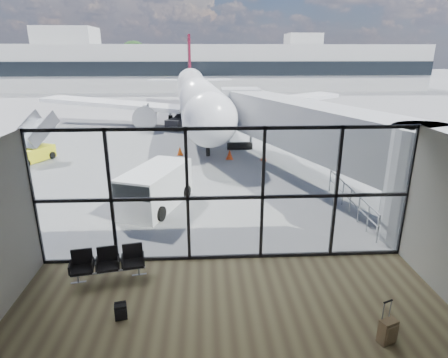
{
  "coord_description": "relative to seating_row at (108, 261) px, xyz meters",
  "views": [
    {
      "loc": [
        -0.64,
        -11.13,
        6.6
      ],
      "look_at": [
        0.12,
        3.0,
        1.82
      ],
      "focal_mm": 30.0,
      "sensor_mm": 36.0,
      "label": 1
    }
  ],
  "objects": [
    {
      "name": "tree_2",
      "position": [
        -29.35,
        72.91,
        5.34
      ],
      "size": [
        6.27,
        6.27,
        9.03
      ],
      "color": "#382619",
      "rests_on": "ground"
    },
    {
      "name": "tree_5",
      "position": [
        -11.35,
        72.91,
        5.34
      ],
      "size": [
        6.27,
        6.27,
        9.03
      ],
      "color": "#382619",
      "rests_on": "ground"
    },
    {
      "name": "tree_1",
      "position": [
        -35.35,
        72.91,
        4.71
      ],
      "size": [
        5.61,
        5.61,
        8.07
      ],
      "color": "#382619",
      "rests_on": "ground"
    },
    {
      "name": "mobile_stairs",
      "position": [
        -8.13,
        13.56,
        0.04
      ],
      "size": [
        2.82,
        3.79,
        2.42
      ],
      "rotation": [
        0.0,
        0.0,
        -0.41
      ],
      "color": "yellow",
      "rests_on": "ground"
    },
    {
      "name": "backpack",
      "position": [
        0.77,
        -2.0,
        -0.31
      ],
      "size": [
        0.34,
        0.33,
        0.47
      ],
      "rotation": [
        0.0,
        0.0,
        0.21
      ],
      "color": "black",
      "rests_on": "ground"
    },
    {
      "name": "traffic_cone_b",
      "position": [
        6.82,
        12.95,
        -0.29
      ],
      "size": [
        0.37,
        0.37,
        0.53
      ],
      "color": "#F8480D",
      "rests_on": "ground"
    },
    {
      "name": "traffic_cone_a",
      "position": [
        1.35,
        14.59,
        -0.27
      ],
      "size": [
        0.4,
        0.4,
        0.57
      ],
      "color": "#F5550C",
      "rests_on": "ground"
    },
    {
      "name": "tree_3",
      "position": [
        -23.35,
        72.91,
        4.09
      ],
      "size": [
        4.95,
        4.95,
        7.12
      ],
      "color": "#382619",
      "rests_on": "ground"
    },
    {
      "name": "belt_loader",
      "position": [
        0.69,
        23.94,
        0.02
      ],
      "size": [
        2.51,
        3.82,
        1.67
      ],
      "rotation": [
        0.0,
        0.0,
        -0.4
      ],
      "color": "black",
      "rests_on": "ground"
    },
    {
      "name": "glass_curtain_wall",
      "position": [
        3.65,
        0.91,
        1.71
      ],
      "size": [
        12.1,
        0.12,
        4.5
      ],
      "color": "white",
      "rests_on": "ground"
    },
    {
      "name": "seating_row",
      "position": [
        0.0,
        0.0,
        0.0
      ],
      "size": [
        2.19,
        0.98,
        0.97
      ],
      "rotation": [
        0.0,
        0.0,
        0.18
      ],
      "color": "gray",
      "rests_on": "ground"
    },
    {
      "name": "traffic_cone_c",
      "position": [
        4.64,
        13.38,
        -0.23
      ],
      "size": [
        0.45,
        0.45,
        0.64
      ],
      "color": "#F2400C",
      "rests_on": "ground"
    },
    {
      "name": "tree_4",
      "position": [
        -17.35,
        72.91,
        4.71
      ],
      "size": [
        5.61,
        5.61,
        8.07
      ],
      "color": "#382619",
      "rests_on": "ground"
    },
    {
      "name": "apron_railing",
      "position": [
        9.25,
        4.41,
        0.18
      ],
      "size": [
        0.06,
        5.46,
        1.11
      ],
      "color": "gray",
      "rests_on": "ground"
    },
    {
      "name": "lounge_shell",
      "position": [
        3.65,
        -3.89,
        2.11
      ],
      "size": [
        12.02,
        8.01,
        4.51
      ],
      "color": "brown",
      "rests_on": "ground"
    },
    {
      "name": "jet_bridge",
      "position": [
        8.55,
        7.99,
        2.22
      ],
      "size": [
        8.0,
        16.5,
        4.33
      ],
      "color": "#9D9FA2",
      "rests_on": "ground"
    },
    {
      "name": "far_terminal",
      "position": [
        3.07,
        62.88,
        3.67
      ],
      "size": [
        80.0,
        12.2,
        11.0
      ],
      "color": "#B5B5B0",
      "rests_on": "ground"
    },
    {
      "name": "airliner",
      "position": [
        2.28,
        27.42,
        2.17
      ],
      "size": [
        29.77,
        34.53,
        8.89
      ],
      "rotation": [
        0.0,
        0.0,
        0.07
      ],
      "color": "white",
      "rests_on": "ground"
    },
    {
      "name": "suitcase",
      "position": [
        7.29,
        -3.19,
        -0.21
      ],
      "size": [
        0.47,
        0.4,
        1.1
      ],
      "rotation": [
        0.0,
        0.0,
        0.38
      ],
      "color": "brown",
      "rests_on": "ground"
    },
    {
      "name": "ground",
      "position": [
        3.65,
        40.91,
        -0.54
      ],
      "size": [
        220.0,
        220.0,
        0.0
      ],
      "primitive_type": "plane",
      "color": "slate",
      "rests_on": "ground"
    },
    {
      "name": "service_van",
      "position": [
        0.76,
        5.51,
        0.38
      ],
      "size": [
        3.13,
        4.47,
        1.79
      ],
      "rotation": [
        0.0,
        0.0,
        -0.36
      ],
      "color": "white",
      "rests_on": "ground"
    }
  ]
}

